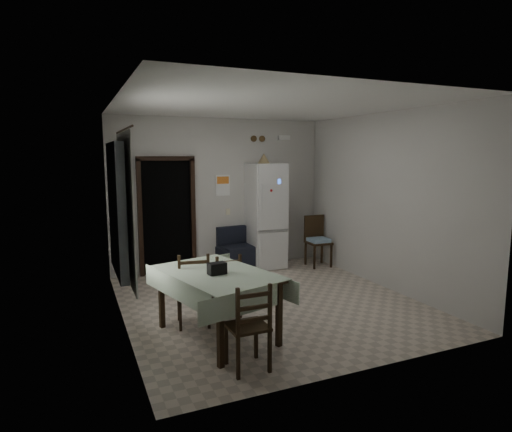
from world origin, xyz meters
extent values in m
plane|color=beige|center=(0.00, 0.00, 0.00)|extent=(4.50, 4.50, 0.00)
cube|color=black|center=(-1.05, 2.46, 1.05)|extent=(0.90, 0.45, 2.10)
cube|color=black|center=(-1.54, 2.22, 1.05)|extent=(0.08, 0.10, 2.18)
cube|color=black|center=(-0.56, 2.22, 1.05)|extent=(0.08, 0.10, 2.18)
cube|color=black|center=(-1.05, 2.22, 2.14)|extent=(1.06, 0.10, 0.08)
cube|color=silver|center=(-2.15, -0.20, 1.55)|extent=(0.10, 1.20, 1.60)
cube|color=silver|center=(-2.04, -0.20, 1.55)|extent=(0.02, 1.45, 1.85)
cylinder|color=black|center=(-2.03, -0.20, 2.50)|extent=(0.02, 1.60, 0.02)
cube|color=white|center=(0.05, 2.24, 1.62)|extent=(0.28, 0.02, 0.40)
cube|color=orange|center=(0.05, 2.23, 1.72)|extent=(0.24, 0.01, 0.14)
cube|color=beige|center=(0.15, 2.24, 1.10)|extent=(0.08, 0.02, 0.12)
cylinder|color=#513C20|center=(0.70, 2.23, 2.52)|extent=(0.12, 0.03, 0.12)
cylinder|color=#513C20|center=(0.88, 2.23, 2.52)|extent=(0.12, 0.03, 0.12)
cube|color=white|center=(1.35, 2.21, 2.55)|extent=(0.25, 0.07, 0.09)
cone|color=tan|center=(0.78, 1.93, 2.14)|extent=(0.26, 0.26, 0.19)
cube|color=black|center=(-1.12, -0.94, 0.88)|extent=(0.22, 0.15, 0.14)
camera|label=1|loc=(-2.64, -5.61, 2.20)|focal=30.00mm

